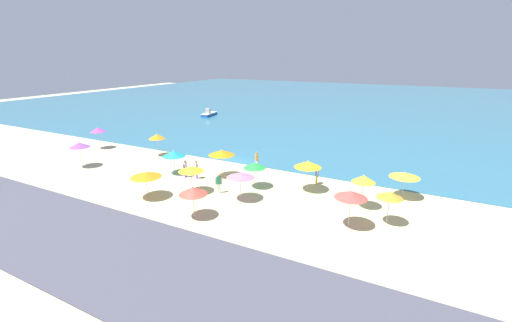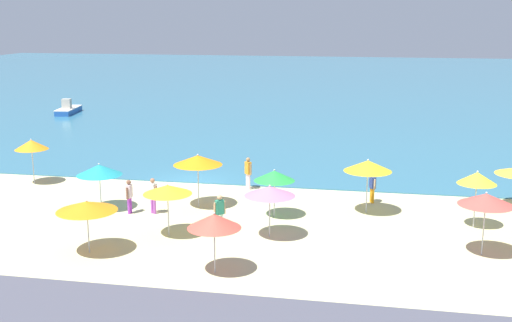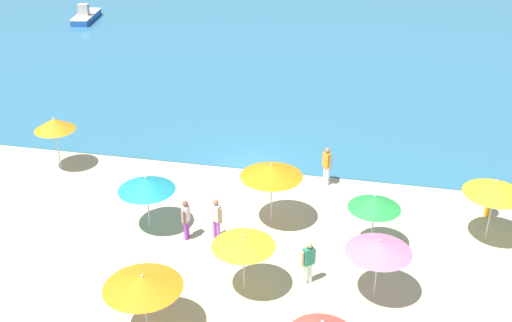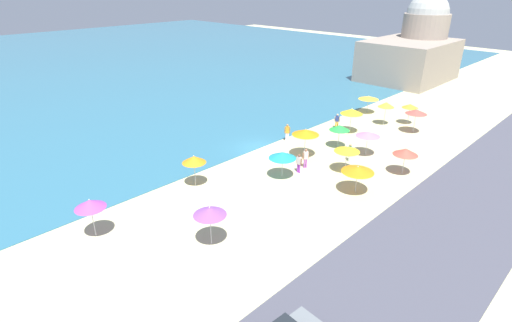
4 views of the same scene
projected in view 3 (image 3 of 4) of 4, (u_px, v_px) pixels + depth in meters
ground_plane at (253, 170)px, 29.39m from camera, size 160.00×160.00×0.00m
beach_umbrella_0 at (379, 246)px, 20.45m from camera, size 2.17×2.17×2.32m
beach_umbrella_1 at (243, 241)px, 20.70m from camera, size 2.10×2.10×2.32m
beach_umbrella_2 at (272, 171)px, 24.35m from camera, size 2.41×2.41×2.67m
beach_umbrella_4 at (375, 202)px, 22.97m from camera, size 1.92×1.92×2.30m
beach_umbrella_7 at (54, 124)px, 28.51m from camera, size 1.83×1.83×2.56m
beach_umbrella_8 at (143, 282)px, 19.01m from camera, size 2.41×2.41×2.20m
beach_umbrella_9 at (495, 187)px, 23.28m from camera, size 2.28×2.28×2.66m
beach_umbrella_12 at (146, 184)px, 24.21m from camera, size 2.20×2.20×2.30m
bather_0 at (490, 197)px, 25.45m from camera, size 0.35×0.52×1.60m
bather_1 at (309, 260)px, 21.64m from camera, size 0.46×0.40×1.67m
bather_2 at (327, 164)px, 27.76m from camera, size 0.43×0.43×1.77m
bather_3 at (216, 217)px, 23.98m from camera, size 0.51×0.36×1.74m
bather_4 at (186, 218)px, 24.06m from camera, size 0.23×0.57×1.65m
skiff_nearshore at (86, 16)px, 52.27m from camera, size 1.99×4.67×1.43m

